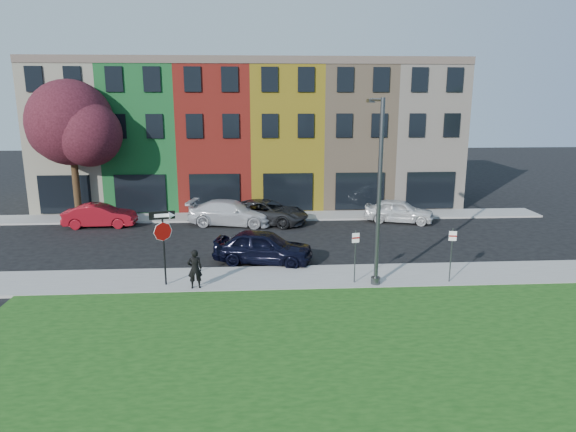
{
  "coord_description": "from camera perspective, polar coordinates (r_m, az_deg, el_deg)",
  "views": [
    {
      "loc": [
        -2.15,
        -18.53,
        7.99
      ],
      "look_at": [
        -0.75,
        4.0,
        2.66
      ],
      "focal_mm": 32.0,
      "sensor_mm": 36.0,
      "label": 1
    }
  ],
  "objects": [
    {
      "name": "parking_sign_b",
      "position": [
        23.03,
        17.72,
        -3.5
      ],
      "size": [
        0.32,
        0.11,
        2.38
      ],
      "rotation": [
        0.0,
        0.0,
        -0.19
      ],
      "color": "#424446",
      "rests_on": "sidewalk_near"
    },
    {
      "name": "parking_sign_a",
      "position": [
        22.02,
        7.48,
        -3.81
      ],
      "size": [
        0.32,
        0.11,
        2.33
      ],
      "rotation": [
        0.0,
        0.0,
        0.17
      ],
      "color": "#424446",
      "rests_on": "sidewalk_near"
    },
    {
      "name": "ground",
      "position": [
        20.3,
        2.86,
        -9.92
      ],
      "size": [
        120.0,
        120.0,
        0.0
      ],
      "primitive_type": "plane",
      "color": "black",
      "rests_on": "ground"
    },
    {
      "name": "stop_sign",
      "position": [
        21.97,
        -13.72,
        -1.84
      ],
      "size": [
        1.03,
        0.27,
        3.21
      ],
      "rotation": [
        0.0,
        0.0,
        0.22
      ],
      "color": "black",
      "rests_on": "sidewalk_near"
    },
    {
      "name": "sidewalk_near",
      "position": [
        23.32,
        6.96,
        -6.7
      ],
      "size": [
        40.0,
        3.0,
        0.12
      ],
      "primitive_type": "cube",
      "color": "gray",
      "rests_on": "ground"
    },
    {
      "name": "parked_car_red",
      "position": [
        33.89,
        -20.17,
        0.05
      ],
      "size": [
        1.7,
        4.4,
        1.43
      ],
      "primitive_type": "imported",
      "rotation": [
        0.0,
        0.0,
        1.59
      ],
      "color": "maroon",
      "rests_on": "ground"
    },
    {
      "name": "parked_car_dark",
      "position": [
        32.67,
        -2.4,
        0.45
      ],
      "size": [
        6.35,
        7.14,
        1.49
      ],
      "primitive_type": "imported",
      "rotation": [
        0.0,
        0.0,
        1.16
      ],
      "color": "black",
      "rests_on": "ground"
    },
    {
      "name": "tree_purple",
      "position": [
        35.75,
        -22.83,
        9.32
      ],
      "size": [
        6.47,
        5.66,
        8.87
      ],
      "color": "black",
      "rests_on": "sidewalk_far"
    },
    {
      "name": "sedan_near",
      "position": [
        24.97,
        -2.77,
        -3.43
      ],
      "size": [
        4.16,
        5.69,
        1.63
      ],
      "primitive_type": "imported",
      "rotation": [
        0.0,
        0.0,
        1.33
      ],
      "color": "black",
      "rests_on": "ground"
    },
    {
      "name": "rowhouse_block",
      "position": [
        39.83,
        -4.1,
        8.92
      ],
      "size": [
        30.0,
        10.12,
        10.0
      ],
      "color": "beige",
      "rests_on": "ground"
    },
    {
      "name": "parked_car_white",
      "position": [
        33.74,
        12.23,
        0.57
      ],
      "size": [
        4.36,
        5.42,
        1.49
      ],
      "primitive_type": "imported",
      "rotation": [
        0.0,
        0.0,
        1.25
      ],
      "color": "silver",
      "rests_on": "ground"
    },
    {
      "name": "parked_car_silver",
      "position": [
        32.47,
        -6.37,
        0.36
      ],
      "size": [
        4.23,
        6.2,
        1.56
      ],
      "primitive_type": "imported",
      "rotation": [
        0.0,
        0.0,
        1.37
      ],
      "color": "silver",
      "rests_on": "ground"
    },
    {
      "name": "sidewalk_far",
      "position": [
        34.47,
        -4.88,
        -0.07
      ],
      "size": [
        40.0,
        2.4,
        0.12
      ],
      "primitive_type": "cube",
      "color": "gray",
      "rests_on": "ground"
    },
    {
      "name": "man",
      "position": [
        21.77,
        -10.31,
        -5.8
      ],
      "size": [
        0.73,
        0.59,
        1.67
      ],
      "primitive_type": "imported",
      "rotation": [
        0.0,
        0.0,
        3.3
      ],
      "color": "black",
      "rests_on": "sidewalk_near"
    },
    {
      "name": "street_lamp",
      "position": [
        21.61,
        9.96,
        2.57
      ],
      "size": [
        0.4,
        2.58,
        7.79
      ],
      "rotation": [
        0.0,
        0.0,
        0.01
      ],
      "color": "#424446",
      "rests_on": "sidewalk_near"
    }
  ]
}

